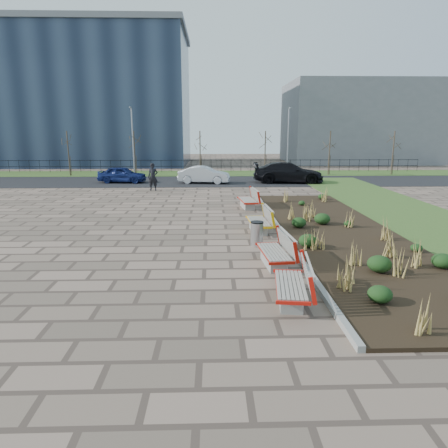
{
  "coord_description": "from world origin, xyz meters",
  "views": [
    {
      "loc": [
        1.09,
        -10.76,
        4.17
      ],
      "look_at": [
        1.5,
        3.0,
        0.9
      ],
      "focal_mm": 32.0,
      "sensor_mm": 36.0,
      "label": 1
    }
  ],
  "objects_px": {
    "bench_b": "(274,250)",
    "litter_bin": "(257,234)",
    "bench_d": "(247,199)",
    "pedestrian": "(153,177)",
    "lamp_west": "(133,142)",
    "lamp_east": "(288,142)",
    "car_silver": "(204,175)",
    "bench_a": "(290,282)",
    "car_blue": "(122,175)",
    "car_black": "(288,172)",
    "bench_c": "(258,220)"
  },
  "relations": [
    {
      "from": "bench_a",
      "to": "car_silver",
      "type": "height_order",
      "value": "car_silver"
    },
    {
      "from": "car_silver",
      "to": "lamp_east",
      "type": "distance_m",
      "value": 9.46
    },
    {
      "from": "bench_d",
      "to": "car_blue",
      "type": "height_order",
      "value": "car_blue"
    },
    {
      "from": "bench_c",
      "to": "car_silver",
      "type": "relative_size",
      "value": 0.52
    },
    {
      "from": "bench_b",
      "to": "lamp_west",
      "type": "height_order",
      "value": "lamp_west"
    },
    {
      "from": "car_blue",
      "to": "car_black",
      "type": "bearing_deg",
      "value": -86.13
    },
    {
      "from": "bench_b",
      "to": "car_silver",
      "type": "relative_size",
      "value": 0.52
    },
    {
      "from": "lamp_east",
      "to": "car_silver",
      "type": "bearing_deg",
      "value": -145.39
    },
    {
      "from": "lamp_west",
      "to": "bench_a",
      "type": "bearing_deg",
      "value": -71.94
    },
    {
      "from": "bench_a",
      "to": "bench_d",
      "type": "relative_size",
      "value": 1.0
    },
    {
      "from": "litter_bin",
      "to": "car_silver",
      "type": "distance_m",
      "value": 17.65
    },
    {
      "from": "bench_b",
      "to": "litter_bin",
      "type": "bearing_deg",
      "value": 92.88
    },
    {
      "from": "bench_d",
      "to": "bench_b",
      "type": "bearing_deg",
      "value": -96.2
    },
    {
      "from": "car_silver",
      "to": "car_black",
      "type": "distance_m",
      "value": 6.69
    },
    {
      "from": "bench_b",
      "to": "car_black",
      "type": "height_order",
      "value": "car_black"
    },
    {
      "from": "litter_bin",
      "to": "car_silver",
      "type": "xyz_separation_m",
      "value": [
        -2.26,
        17.51,
        0.24
      ]
    },
    {
      "from": "car_blue",
      "to": "lamp_east",
      "type": "distance_m",
      "value": 15.03
    },
    {
      "from": "lamp_west",
      "to": "lamp_east",
      "type": "bearing_deg",
      "value": 0.0
    },
    {
      "from": "car_blue",
      "to": "lamp_west",
      "type": "xyz_separation_m",
      "value": [
        0.09,
        4.65,
        2.38
      ]
    },
    {
      "from": "bench_c",
      "to": "pedestrian",
      "type": "height_order",
      "value": "pedestrian"
    },
    {
      "from": "bench_b",
      "to": "bench_c",
      "type": "height_order",
      "value": "same"
    },
    {
      "from": "lamp_west",
      "to": "car_black",
      "type": "bearing_deg",
      "value": -20.97
    },
    {
      "from": "litter_bin",
      "to": "pedestrian",
      "type": "distance_m",
      "value": 15.01
    },
    {
      "from": "bench_b",
      "to": "bench_a",
      "type": "bearing_deg",
      "value": -94.68
    },
    {
      "from": "bench_a",
      "to": "bench_b",
      "type": "relative_size",
      "value": 1.0
    },
    {
      "from": "bench_b",
      "to": "car_blue",
      "type": "xyz_separation_m",
      "value": [
        -9.09,
        20.24,
        0.16
      ]
    },
    {
      "from": "bench_c",
      "to": "lamp_east",
      "type": "height_order",
      "value": "lamp_east"
    },
    {
      "from": "bench_d",
      "to": "car_silver",
      "type": "bearing_deg",
      "value": 97.78
    },
    {
      "from": "car_blue",
      "to": "car_black",
      "type": "relative_size",
      "value": 0.68
    },
    {
      "from": "pedestrian",
      "to": "lamp_west",
      "type": "distance_m",
      "value": 9.57
    },
    {
      "from": "bench_c",
      "to": "bench_d",
      "type": "bearing_deg",
      "value": 86.84
    },
    {
      "from": "bench_c",
      "to": "bench_d",
      "type": "distance_m",
      "value": 5.21
    },
    {
      "from": "lamp_east",
      "to": "bench_b",
      "type": "bearing_deg",
      "value": -101.36
    },
    {
      "from": "bench_b",
      "to": "car_silver",
      "type": "bearing_deg",
      "value": 92.68
    },
    {
      "from": "car_silver",
      "to": "lamp_west",
      "type": "xyz_separation_m",
      "value": [
        -6.46,
        5.21,
        2.36
      ]
    },
    {
      "from": "bench_a",
      "to": "lamp_east",
      "type": "relative_size",
      "value": 0.35
    },
    {
      "from": "bench_d",
      "to": "pedestrian",
      "type": "distance_m",
      "value": 8.94
    },
    {
      "from": "bench_d",
      "to": "pedestrian",
      "type": "relative_size",
      "value": 1.1
    },
    {
      "from": "bench_a",
      "to": "litter_bin",
      "type": "relative_size",
      "value": 2.36
    },
    {
      "from": "car_silver",
      "to": "bench_a",
      "type": "bearing_deg",
      "value": -165.76
    },
    {
      "from": "bench_b",
      "to": "lamp_west",
      "type": "distance_m",
      "value": 26.59
    },
    {
      "from": "bench_a",
      "to": "car_blue",
      "type": "bearing_deg",
      "value": 118.76
    },
    {
      "from": "pedestrian",
      "to": "car_black",
      "type": "bearing_deg",
      "value": 21.52
    },
    {
      "from": "lamp_west",
      "to": "litter_bin",
      "type": "bearing_deg",
      "value": -69.02
    },
    {
      "from": "car_blue",
      "to": "lamp_west",
      "type": "bearing_deg",
      "value": 4.43
    },
    {
      "from": "litter_bin",
      "to": "pedestrian",
      "type": "relative_size",
      "value": 0.47
    },
    {
      "from": "litter_bin",
      "to": "lamp_west",
      "type": "height_order",
      "value": "lamp_west"
    },
    {
      "from": "bench_a",
      "to": "lamp_west",
      "type": "xyz_separation_m",
      "value": [
        -9.0,
        27.6,
        2.54
      ]
    },
    {
      "from": "bench_d",
      "to": "lamp_west",
      "type": "bearing_deg",
      "value": 114.05
    },
    {
      "from": "pedestrian",
      "to": "lamp_east",
      "type": "relative_size",
      "value": 0.32
    }
  ]
}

